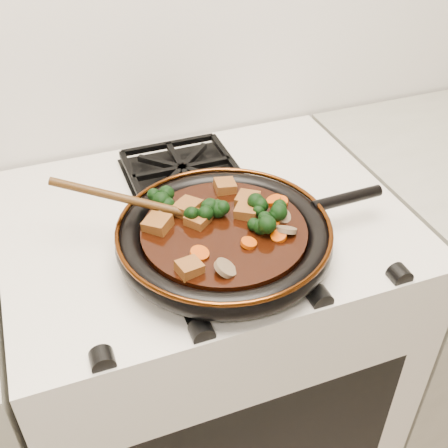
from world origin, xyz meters
name	(u,v)px	position (x,y,z in m)	size (l,w,h in m)	color
stove	(208,363)	(0.00, 1.69, 0.45)	(0.76, 0.60, 0.90)	silver
burner_grate_front	(230,255)	(0.00, 1.55, 0.91)	(0.23, 0.23, 0.03)	black
burner_grate_back	(182,172)	(0.00, 1.83, 0.91)	(0.23, 0.23, 0.03)	black
skillet	(225,236)	(0.00, 1.57, 0.94)	(0.50, 0.37, 0.05)	black
braising_sauce	(224,234)	(-0.01, 1.57, 0.95)	(0.28, 0.28, 0.02)	black
tofu_cube_0	(189,268)	(-0.09, 1.49, 0.97)	(0.04, 0.03, 0.02)	brown
tofu_cube_1	(252,206)	(0.06, 1.60, 0.97)	(0.03, 0.03, 0.02)	brown
tofu_cube_2	(158,224)	(-0.11, 1.61, 0.97)	(0.04, 0.04, 0.02)	brown
tofu_cube_3	(247,211)	(0.05, 1.59, 0.97)	(0.04, 0.04, 0.02)	brown
tofu_cube_4	(225,186)	(0.04, 1.68, 0.97)	(0.04, 0.04, 0.02)	brown
tofu_cube_5	(188,209)	(-0.05, 1.63, 0.97)	(0.04, 0.04, 0.02)	brown
tofu_cube_6	(247,200)	(0.06, 1.62, 0.97)	(0.04, 0.04, 0.02)	brown
tofu_cube_7	(198,220)	(-0.04, 1.60, 0.97)	(0.04, 0.04, 0.02)	brown
tofu_cube_8	(250,199)	(0.06, 1.62, 0.97)	(0.03, 0.03, 0.02)	brown
broccoli_floret_0	(215,210)	(-0.01, 1.61, 0.97)	(0.06, 0.06, 0.05)	black
broccoli_floret_1	(262,227)	(0.05, 1.54, 0.97)	(0.06, 0.06, 0.05)	black
broccoli_floret_2	(163,202)	(-0.08, 1.66, 0.97)	(0.06, 0.06, 0.06)	black
broccoli_floret_3	(277,213)	(0.09, 1.56, 0.97)	(0.06, 0.06, 0.06)	black
broccoli_floret_4	(197,217)	(-0.04, 1.60, 0.97)	(0.06, 0.06, 0.05)	black
broccoli_floret_5	(258,210)	(0.06, 1.58, 0.97)	(0.06, 0.06, 0.05)	black
carrot_coin_0	(279,236)	(0.07, 1.51, 0.96)	(0.03, 0.03, 0.01)	#B83E05
carrot_coin_1	(199,254)	(-0.07, 1.52, 0.96)	(0.03, 0.03, 0.01)	#B83E05
carrot_coin_2	(249,243)	(0.02, 1.51, 0.96)	(0.03, 0.03, 0.01)	#B83E05
carrot_coin_3	(274,200)	(0.11, 1.61, 0.96)	(0.03, 0.03, 0.01)	#B83E05
carrot_coin_4	(272,221)	(0.08, 1.55, 0.96)	(0.03, 0.03, 0.01)	#B83E05
carrot_coin_5	(279,202)	(0.11, 1.60, 0.96)	(0.03, 0.03, 0.01)	#B83E05
mushroom_slice_0	(286,230)	(0.09, 1.52, 0.97)	(0.03, 0.03, 0.01)	brown
mushroom_slice_1	(164,219)	(-0.10, 1.62, 0.97)	(0.03, 0.03, 0.01)	brown
mushroom_slice_2	(225,268)	(-0.04, 1.47, 0.97)	(0.04, 0.04, 0.01)	brown
mushroom_slice_3	(283,216)	(0.10, 1.56, 0.97)	(0.03, 0.03, 0.01)	brown
wooden_spoon	(155,206)	(-0.10, 1.64, 0.98)	(0.16, 0.09, 0.26)	#42270E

